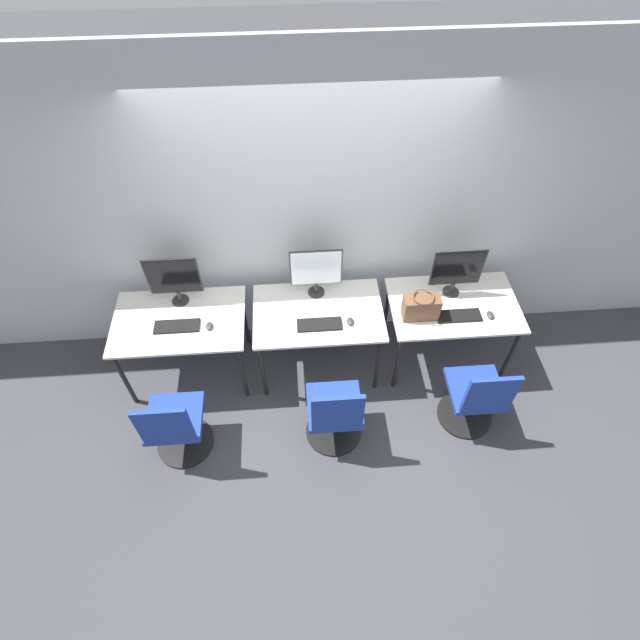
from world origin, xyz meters
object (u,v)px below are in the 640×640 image
object	(u,v)px
keyboard_center	(319,325)
keyboard_right	(459,316)
mouse_left	(209,326)
mouse_center	(350,321)
monitor_left	(174,279)
handbag	(421,307)
office_chair_left	(176,428)
keyboard_left	(177,326)
monitor_center	(316,270)
monitor_right	(457,270)
mouse_right	(491,315)
office_chair_right	(475,399)
office_chair_center	(335,416)

from	to	relation	value
keyboard_center	keyboard_right	distance (m)	1.19
mouse_left	mouse_center	world-z (taller)	same
mouse_left	monitor_left	bearing A→B (deg)	130.43
mouse_left	handbag	distance (m)	1.78
office_chair_left	mouse_center	distance (m)	1.66
keyboard_left	monitor_center	xyz separation A→B (m)	(1.19, 0.31, 0.27)
keyboard_left	handbag	distance (m)	2.05
monitor_right	mouse_right	distance (m)	0.48
keyboard_left	monitor_left	bearing A→B (deg)	90.00
monitor_center	handbag	xyz separation A→B (m)	(0.86, -0.34, -0.16)
office_chair_left	keyboard_center	distance (m)	1.43
mouse_left	mouse_right	distance (m)	2.38
mouse_right	handbag	bearing A→B (deg)	175.20
mouse_center	monitor_right	bearing A→B (deg)	16.93
mouse_right	office_chair_right	bearing A→B (deg)	-108.69
monitor_center	keyboard_left	bearing A→B (deg)	-165.49
monitor_left	handbag	bearing A→B (deg)	-9.01
monitor_center	keyboard_center	world-z (taller)	monitor_center
monitor_right	office_chair_center	bearing A→B (deg)	-139.69
office_chair_center	office_chair_right	bearing A→B (deg)	3.40
office_chair_left	monitor_center	world-z (taller)	monitor_center
keyboard_right	handbag	xyz separation A→B (m)	(-0.33, 0.03, 0.11)
monitor_center	mouse_right	size ratio (longest dim) A/B	5.49
monitor_left	handbag	xyz separation A→B (m)	(2.05, -0.32, -0.16)
mouse_center	office_chair_right	size ratio (longest dim) A/B	0.10
mouse_left	keyboard_center	bearing A→B (deg)	-2.82
mouse_left	handbag	xyz separation A→B (m)	(1.77, -0.00, 0.10)
office_chair_center	keyboard_right	size ratio (longest dim) A/B	2.40
keyboard_left	office_chair_center	xyz separation A→B (m)	(1.27, -0.72, -0.39)
monitor_left	office_chair_center	world-z (taller)	monitor_left
keyboard_center	monitor_right	xyz separation A→B (m)	(1.19, 0.29, 0.27)
monitor_right	handbag	size ratio (longest dim) A/B	1.65
monitor_left	office_chair_center	bearing A→B (deg)	-38.74
mouse_left	monitor_right	distance (m)	2.14
office_chair_left	office_chair_right	world-z (taller)	same
office_chair_left	handbag	world-z (taller)	handbag
mouse_left	keyboard_center	xyz separation A→B (m)	(0.92, -0.05, -0.01)
keyboard_left	office_chair_left	world-z (taller)	office_chair_left
keyboard_center	keyboard_right	bearing A→B (deg)	0.34
monitor_left	monitor_right	world-z (taller)	same
mouse_right	keyboard_right	bearing A→B (deg)	176.45
keyboard_left	keyboard_center	xyz separation A→B (m)	(1.19, -0.07, 0.00)
mouse_left	keyboard_left	bearing A→B (deg)	174.92
monitor_left	mouse_right	xyz separation A→B (m)	(2.65, -0.37, -0.26)
office_chair_left	office_chair_center	size ratio (longest dim) A/B	1.00
office_chair_center	handbag	size ratio (longest dim) A/B	3.02
monitor_center	monitor_right	distance (m)	1.19
monitor_center	monitor_left	bearing A→B (deg)	-179.42
keyboard_center	mouse_right	distance (m)	1.46
mouse_left	monitor_center	xyz separation A→B (m)	(0.92, 0.33, 0.26)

